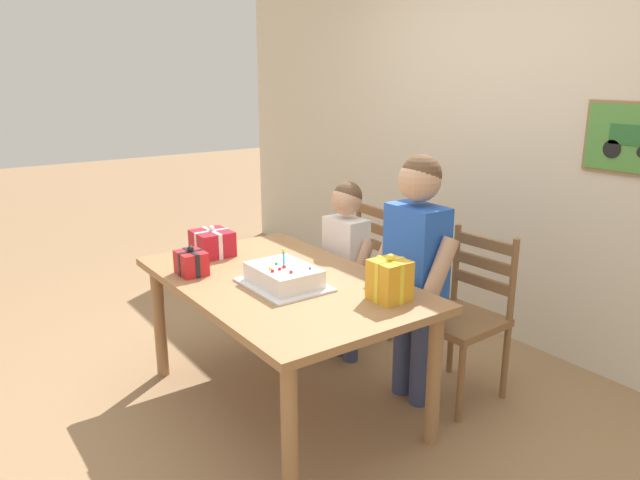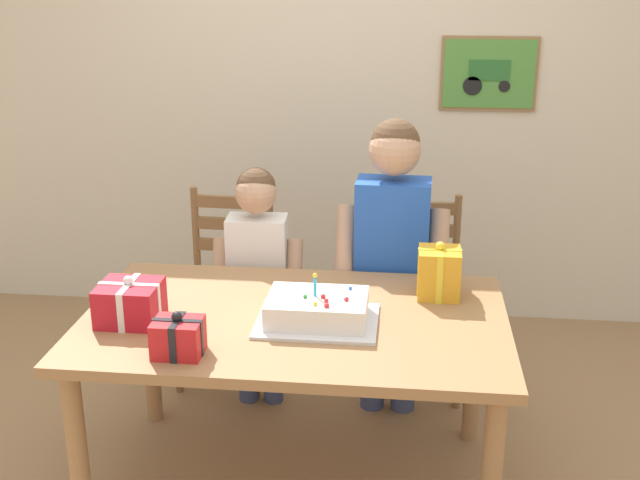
{
  "view_description": "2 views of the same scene",
  "coord_description": "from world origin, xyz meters",
  "px_view_note": "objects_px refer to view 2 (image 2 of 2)",
  "views": [
    {
      "loc": [
        2.47,
        -1.51,
        1.75
      ],
      "look_at": [
        0.07,
        0.19,
        0.92
      ],
      "focal_mm": 33.5,
      "sensor_mm": 36.0,
      "label": 1
    },
    {
      "loc": [
        0.4,
        -2.69,
        1.97
      ],
      "look_at": [
        0.08,
        0.1,
        0.99
      ],
      "focal_mm": 45.14,
      "sensor_mm": 36.0,
      "label": 2
    }
  ],
  "objects_px": {
    "dining_table": "(295,338)",
    "chair_right": "(417,294)",
    "gift_box_corner_small": "(130,303)",
    "child_younger": "(258,265)",
    "chair_left": "(227,286)",
    "gift_box_beside_cake": "(178,337)",
    "gift_box_red_large": "(439,273)",
    "birthday_cake": "(317,310)",
    "child_older": "(392,240)"
  },
  "relations": [
    {
      "from": "chair_left",
      "to": "child_older",
      "type": "height_order",
      "value": "child_older"
    },
    {
      "from": "dining_table",
      "to": "birthday_cake",
      "type": "relative_size",
      "value": 3.58
    },
    {
      "from": "gift_box_beside_cake",
      "to": "child_younger",
      "type": "distance_m",
      "value": 0.97
    },
    {
      "from": "gift_box_beside_cake",
      "to": "child_older",
      "type": "relative_size",
      "value": 0.12
    },
    {
      "from": "dining_table",
      "to": "gift_box_corner_small",
      "type": "bearing_deg",
      "value": -170.26
    },
    {
      "from": "birthday_cake",
      "to": "chair_right",
      "type": "xyz_separation_m",
      "value": [
        0.37,
        0.92,
        -0.31
      ]
    },
    {
      "from": "gift_box_beside_cake",
      "to": "chair_right",
      "type": "height_order",
      "value": "chair_right"
    },
    {
      "from": "dining_table",
      "to": "chair_right",
      "type": "distance_m",
      "value": 1.01
    },
    {
      "from": "birthday_cake",
      "to": "gift_box_red_large",
      "type": "bearing_deg",
      "value": 34.2
    },
    {
      "from": "gift_box_corner_small",
      "to": "child_younger",
      "type": "relative_size",
      "value": 0.2
    },
    {
      "from": "gift_box_red_large",
      "to": "gift_box_corner_small",
      "type": "relative_size",
      "value": 1.02
    },
    {
      "from": "gift_box_red_large",
      "to": "gift_box_corner_small",
      "type": "xyz_separation_m",
      "value": [
        -1.12,
        -0.36,
        -0.02
      ]
    },
    {
      "from": "gift_box_beside_cake",
      "to": "child_younger",
      "type": "bearing_deg",
      "value": 84.7
    },
    {
      "from": "gift_box_beside_cake",
      "to": "chair_right",
      "type": "bearing_deg",
      "value": 56.53
    },
    {
      "from": "chair_right",
      "to": "child_older",
      "type": "bearing_deg",
      "value": -114.65
    },
    {
      "from": "child_older",
      "to": "chair_right",
      "type": "bearing_deg",
      "value": 65.35
    },
    {
      "from": "dining_table",
      "to": "gift_box_corner_small",
      "type": "distance_m",
      "value": 0.62
    },
    {
      "from": "dining_table",
      "to": "chair_left",
      "type": "xyz_separation_m",
      "value": [
        -0.46,
        0.88,
        -0.17
      ]
    },
    {
      "from": "gift_box_beside_cake",
      "to": "child_older",
      "type": "xyz_separation_m",
      "value": [
        0.69,
        0.96,
        0.04
      ]
    },
    {
      "from": "chair_left",
      "to": "child_younger",
      "type": "bearing_deg",
      "value": -51.55
    },
    {
      "from": "gift_box_corner_small",
      "to": "birthday_cake",
      "type": "bearing_deg",
      "value": 5.12
    },
    {
      "from": "gift_box_beside_cake",
      "to": "chair_left",
      "type": "xyz_separation_m",
      "value": [
        -0.12,
        1.22,
        -0.32
      ]
    },
    {
      "from": "gift_box_beside_cake",
      "to": "chair_right",
      "type": "distance_m",
      "value": 1.5
    },
    {
      "from": "dining_table",
      "to": "birthday_cake",
      "type": "height_order",
      "value": "birthday_cake"
    },
    {
      "from": "gift_box_red_large",
      "to": "child_younger",
      "type": "relative_size",
      "value": 0.2
    },
    {
      "from": "child_older",
      "to": "dining_table",
      "type": "bearing_deg",
      "value": -119.02
    },
    {
      "from": "child_younger",
      "to": "chair_left",
      "type": "bearing_deg",
      "value": 128.45
    },
    {
      "from": "dining_table",
      "to": "chair_left",
      "type": "distance_m",
      "value": 1.01
    },
    {
      "from": "chair_left",
      "to": "child_younger",
      "type": "height_order",
      "value": "child_younger"
    },
    {
      "from": "chair_left",
      "to": "chair_right",
      "type": "xyz_separation_m",
      "value": [
        0.93,
        -0.0,
        0.0
      ]
    },
    {
      "from": "gift_box_corner_small",
      "to": "chair_left",
      "type": "relative_size",
      "value": 0.24
    },
    {
      "from": "gift_box_red_large",
      "to": "gift_box_beside_cake",
      "type": "relative_size",
      "value": 1.35
    },
    {
      "from": "birthday_cake",
      "to": "child_older",
      "type": "relative_size",
      "value": 0.32
    },
    {
      "from": "dining_table",
      "to": "birthday_cake",
      "type": "xyz_separation_m",
      "value": [
        0.09,
        -0.04,
        0.13
      ]
    },
    {
      "from": "child_younger",
      "to": "child_older",
      "type": "bearing_deg",
      "value": -0.05
    },
    {
      "from": "dining_table",
      "to": "chair_right",
      "type": "bearing_deg",
      "value": 62.25
    },
    {
      "from": "chair_right",
      "to": "dining_table",
      "type": "bearing_deg",
      "value": -117.75
    },
    {
      "from": "birthday_cake",
      "to": "child_older",
      "type": "bearing_deg",
      "value": 68.99
    },
    {
      "from": "dining_table",
      "to": "gift_box_corner_small",
      "type": "relative_size",
      "value": 7.02
    },
    {
      "from": "birthday_cake",
      "to": "chair_right",
      "type": "bearing_deg",
      "value": 67.93
    },
    {
      "from": "child_older",
      "to": "child_younger",
      "type": "height_order",
      "value": "child_older"
    },
    {
      "from": "birthday_cake",
      "to": "gift_box_corner_small",
      "type": "relative_size",
      "value": 1.96
    },
    {
      "from": "chair_right",
      "to": "child_younger",
      "type": "relative_size",
      "value": 0.81
    },
    {
      "from": "gift_box_red_large",
      "to": "chair_left",
      "type": "xyz_separation_m",
      "value": [
        -1.0,
        0.62,
        -0.35
      ]
    },
    {
      "from": "dining_table",
      "to": "gift_box_beside_cake",
      "type": "xyz_separation_m",
      "value": [
        -0.34,
        -0.34,
        0.15
      ]
    },
    {
      "from": "birthday_cake",
      "to": "gift_box_corner_small",
      "type": "bearing_deg",
      "value": -174.88
    },
    {
      "from": "gift_box_corner_small",
      "to": "chair_right",
      "type": "bearing_deg",
      "value": 42.98
    },
    {
      "from": "gift_box_beside_cake",
      "to": "chair_left",
      "type": "bearing_deg",
      "value": 95.61
    },
    {
      "from": "gift_box_corner_small",
      "to": "child_younger",
      "type": "height_order",
      "value": "child_younger"
    },
    {
      "from": "gift_box_red_large",
      "to": "chair_right",
      "type": "bearing_deg",
      "value": 96.55
    }
  ]
}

